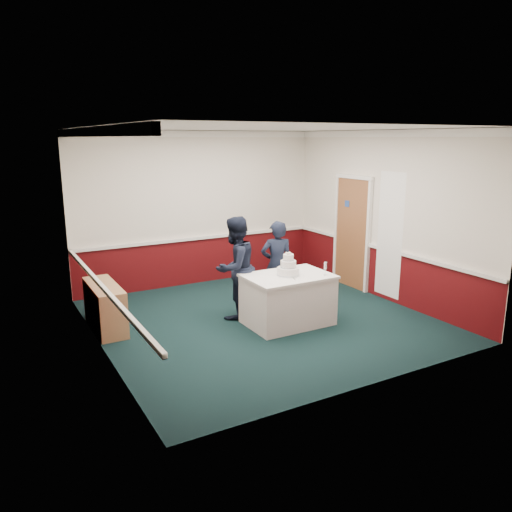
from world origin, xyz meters
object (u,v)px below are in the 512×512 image
wedding_cake (288,268)px  cake_knife (294,278)px  person_woman (277,265)px  sideboard (105,307)px  champagne_flute (325,266)px  person_man (235,268)px  cake_table (288,299)px

wedding_cake → cake_knife: (-0.03, -0.20, -0.11)m
wedding_cake → cake_knife: 0.23m
wedding_cake → person_woman: (0.24, 0.73, -0.14)m
sideboard → champagne_flute: 3.43m
person_man → person_woman: person_man is taller
cake_table → champagne_flute: bearing=-29.2°
sideboard → person_man: bearing=-14.6°
sideboard → person_woman: bearing=-9.1°
wedding_cake → cake_knife: bearing=-98.5°
champagne_flute → sideboard: bearing=154.5°
cake_table → cake_knife: cake_knife is taller
cake_knife → champagne_flute: size_ratio=1.07×
sideboard → person_woman: (2.79, -0.45, 0.41)m
champagne_flute → person_man: size_ratio=0.12×
sideboard → cake_knife: cake_knife is taller
cake_table → person_man: 0.98m
sideboard → cake_knife: 2.90m
wedding_cake → cake_knife: size_ratio=1.65×
cake_knife → person_woman: person_woman is taller
wedding_cake → person_woman: size_ratio=0.24×
sideboard → wedding_cake: (2.55, -1.18, 0.55)m
cake_knife → person_woman: bearing=94.6°
cake_knife → wedding_cake: bearing=102.5°
champagne_flute → person_man: (-1.08, 0.94, -0.10)m
cake_table → cake_knife: bearing=-98.5°
wedding_cake → champagne_flute: size_ratio=1.78×
cake_knife → person_woman: (0.27, 0.93, -0.03)m
sideboard → person_man: (1.97, -0.51, 0.48)m
sideboard → cake_table: bearing=-24.8°
champagne_flute → person_woman: person_woman is taller
person_man → person_woman: size_ratio=1.09×
cake_table → wedding_cake: bearing=90.0°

